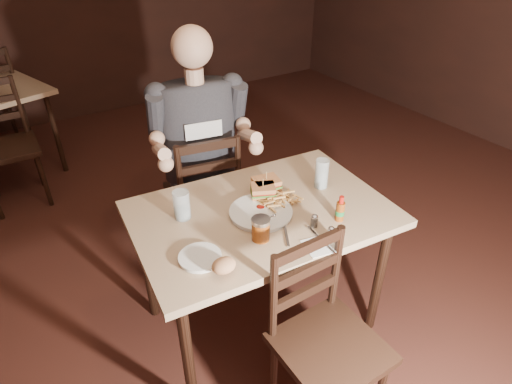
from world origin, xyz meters
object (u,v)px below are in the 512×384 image
diner (200,121)px  glass_left (182,205)px  chair_far (203,194)px  chair_near (331,348)px  dinner_plate (261,213)px  glass_right (322,174)px  bg_chair_near (6,148)px  main_table (261,224)px  hot_sauce (340,208)px  side_plate (200,258)px  syrup_dispenser (261,229)px

diner → glass_left: (-0.35, -0.51, -0.15)m
chair_far → chair_near: 1.32m
dinner_plate → glass_right: bearing=6.0°
bg_chair_near → glass_left: size_ratio=6.75×
main_table → dinner_plate: bearing=-129.8°
glass_right → diner: bearing=120.1°
glass_right → hot_sauce: (-0.12, -0.28, -0.01)m
chair_far → glass_left: chair_far is taller
bg_chair_near → dinner_plate: size_ratio=3.26×
hot_sauce → dinner_plate: bearing=140.8°
chair_near → side_plate: (-0.36, 0.45, 0.33)m
dinner_plate → side_plate: (-0.39, -0.13, -0.00)m
hot_sauce → side_plate: bearing=171.3°
main_table → chair_far: (0.02, 0.71, -0.23)m
dinner_plate → glass_left: bearing=151.1°
diner → dinner_plate: bearing=-82.0°
main_table → hot_sauce: size_ratio=9.85×
glass_left → bg_chair_near: bearing=108.0°
chair_far → hot_sauce: bearing=114.8°
glass_right → chair_near: bearing=-124.6°
main_table → syrup_dispenser: (-0.12, -0.18, 0.13)m
main_table → glass_right: bearing=2.6°
chair_far → glass_left: bearing=67.6°
chair_near → syrup_dispenser: size_ratio=8.26×
chair_near → hot_sauce: 0.61m
chair_near → bg_chair_near: 2.83m
glass_left → side_plate: glass_left is taller
chair_near → hot_sauce: (0.31, 0.35, 0.39)m
diner → hot_sauce: 0.97m
hot_sauce → syrup_dispenser: 0.39m
diner → syrup_dispenser: diner is taller
bg_chair_near → hot_sauce: size_ratio=7.31×
bg_chair_near → glass_right: size_ratio=6.11×
chair_far → glass_right: size_ratio=5.93×
side_plate → main_table: bearing=20.9°
chair_far → syrup_dispenser: 0.97m
main_table → syrup_dispenser: syrup_dispenser is taller
chair_near → bg_chair_near: (-0.92, 2.68, 0.03)m
syrup_dispenser → glass_left: bearing=129.0°
main_table → side_plate: size_ratio=7.37×
dinner_plate → glass_left: 0.37m
dinner_plate → side_plate: 0.41m
dinner_plate → bg_chair_near: bearing=114.3°
syrup_dispenser → hot_sauce: bearing=-6.7°
syrup_dispenser → bg_chair_near: bearing=115.7°
dinner_plate → hot_sauce: bearing=-39.2°
chair_near → chair_far: bearing=86.7°
main_table → syrup_dispenser: 0.25m
main_table → dinner_plate: 0.09m
chair_near → side_plate: chair_near is taller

